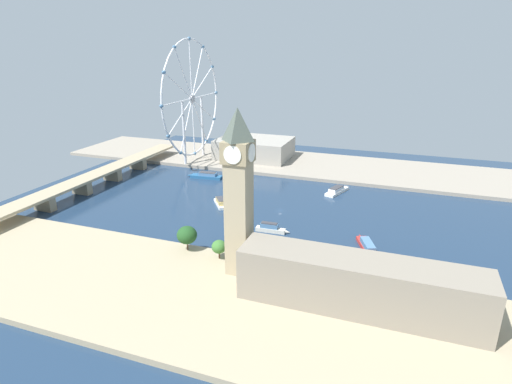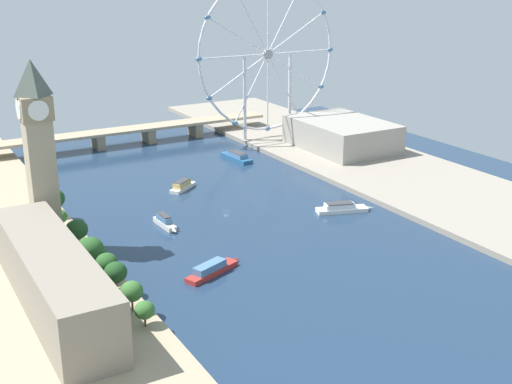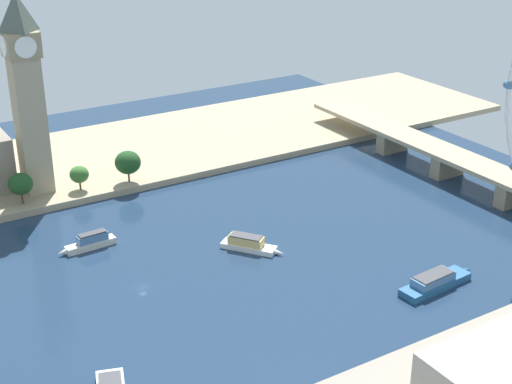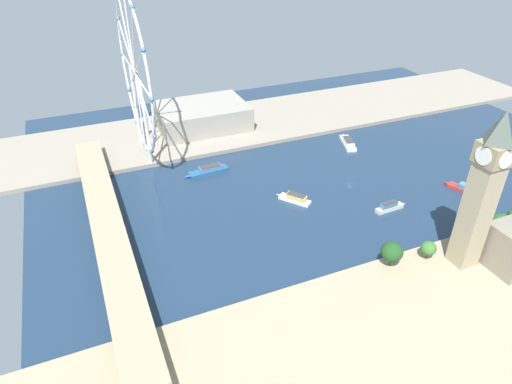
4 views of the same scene
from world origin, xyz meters
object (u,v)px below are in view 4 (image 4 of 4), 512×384
object	(u,v)px
tour_boat_1	(208,170)
tour_boat_3	(295,198)
ferris_wheel	(135,74)
tour_boat_0	(348,142)
river_bridge	(108,228)
tour_boat_2	(469,190)
riverside_hall	(202,116)
tour_boat_4	(390,207)
clock_tower	(483,190)

from	to	relation	value
tour_boat_1	tour_boat_3	xyz separation A→B (m)	(-57.07, -40.01, 0.05)
ferris_wheel	tour_boat_0	world-z (taller)	ferris_wheel
ferris_wheel	river_bridge	bearing A→B (deg)	157.52
tour_boat_0	tour_boat_2	world-z (taller)	tour_boat_2
riverside_hall	tour_boat_4	distance (m)	177.34
tour_boat_3	tour_boat_4	size ratio (longest dim) A/B	0.98
clock_tower	riverside_hall	distance (m)	233.88
tour_boat_3	river_bridge	bearing A→B (deg)	50.92
tour_boat_2	tour_boat_4	distance (m)	60.59
clock_tower	tour_boat_0	size ratio (longest dim) A/B	2.66
tour_boat_1	tour_boat_4	xyz separation A→B (m)	(-89.01, -90.24, 0.20)
river_bridge	tour_boat_3	distance (m)	115.65
tour_boat_2	river_bridge	bearing A→B (deg)	58.26
clock_tower	river_bridge	size ratio (longest dim) A/B	0.38
tour_boat_0	tour_boat_3	world-z (taller)	tour_boat_3
clock_tower	tour_boat_3	world-z (taller)	clock_tower
tour_boat_2	tour_boat_3	size ratio (longest dim) A/B	1.41
clock_tower	ferris_wheel	distance (m)	230.50
tour_boat_3	tour_boat_4	distance (m)	59.52
tour_boat_0	tour_boat_3	bearing A→B (deg)	145.25
ferris_wheel	tour_boat_0	bearing A→B (deg)	-106.37
tour_boat_1	tour_boat_2	xyz separation A→B (m)	(-92.84, -150.70, -0.09)
clock_tower	ferris_wheel	bearing A→B (deg)	33.50
tour_boat_1	river_bridge	bearing A→B (deg)	29.99
clock_tower	tour_boat_2	distance (m)	91.29
clock_tower	tour_boat_3	bearing A→B (deg)	30.12
ferris_wheel	tour_boat_3	xyz separation A→B (m)	(-102.28, -75.03, -60.51)
ferris_wheel	river_bridge	size ratio (longest dim) A/B	0.52
tour_boat_2	tour_boat_3	distance (m)	116.33
ferris_wheel	tour_boat_0	distance (m)	169.65
ferris_wheel	tour_boat_3	bearing A→B (deg)	-143.74
riverside_hall	tour_boat_0	bearing A→B (deg)	-126.51
tour_boat_0	tour_boat_1	xyz separation A→B (m)	(-0.56, 116.98, 0.13)
tour_boat_0	tour_boat_1	bearing A→B (deg)	108.70
clock_tower	tour_boat_0	xyz separation A→B (m)	(147.09, -25.07, -44.70)
riverside_hall	tour_boat_2	bearing A→B (deg)	-141.56
tour_boat_2	ferris_wheel	bearing A→B (deg)	31.83
river_bridge	tour_boat_2	size ratio (longest dim) A/B	7.24
ferris_wheel	riverside_hall	world-z (taller)	ferris_wheel
ferris_wheel	tour_boat_1	xyz separation A→B (m)	(-45.21, -35.02, -60.56)
tour_boat_1	tour_boat_4	distance (m)	126.75
ferris_wheel	tour_boat_1	size ratio (longest dim) A/B	3.49
clock_tower	tour_boat_4	distance (m)	72.66
river_bridge	tour_boat_1	bearing A→B (deg)	-55.27
riverside_hall	tour_boat_0	distance (m)	122.34
riverside_hall	tour_boat_3	xyz separation A→B (m)	(-130.14, -21.00, -10.41)
clock_tower	riverside_hall	bearing A→B (deg)	18.36
ferris_wheel	tour_boat_1	distance (m)	83.29
clock_tower	river_bridge	bearing A→B (deg)	60.58
river_bridge	tour_boat_2	distance (m)	229.76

